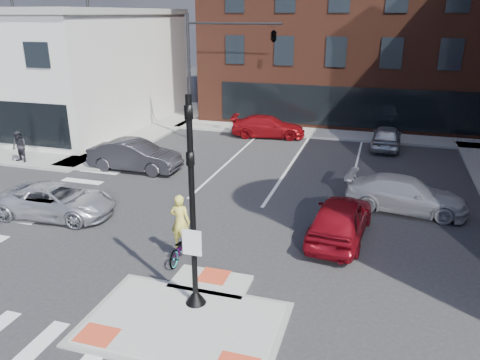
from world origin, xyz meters
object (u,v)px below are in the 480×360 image
(red_sedan, at_px, (340,218))
(bg_car_dark, at_px, (135,156))
(white_pickup, at_px, (406,194))
(bg_car_red, at_px, (268,126))
(silver_suv, at_px, (56,201))
(bg_car_silver, at_px, (387,137))
(cyclist, at_px, (181,238))
(pedestrian_a, at_px, (19,147))

(red_sedan, bearing_deg, bg_car_dark, -18.95)
(red_sedan, xyz_separation_m, white_pickup, (2.39, 3.52, -0.08))
(bg_car_red, bearing_deg, white_pickup, -148.28)
(bg_car_dark, distance_m, bg_car_red, 10.42)
(silver_suv, height_order, bg_car_silver, bg_car_silver)
(bg_car_red, bearing_deg, bg_car_dark, 143.34)
(bg_car_dark, height_order, bg_car_silver, bg_car_dark)
(white_pickup, distance_m, bg_car_red, 13.64)
(silver_suv, relative_size, white_pickup, 0.98)
(white_pickup, bearing_deg, red_sedan, 152.13)
(red_sedan, xyz_separation_m, cyclist, (-5.00, -3.20, -0.01))
(white_pickup, height_order, bg_car_silver, bg_car_silver)
(bg_car_dark, bearing_deg, pedestrian_a, 99.01)
(bg_car_silver, bearing_deg, red_sedan, 85.56)
(red_sedan, height_order, bg_car_red, red_sedan)
(red_sedan, distance_m, pedestrian_a, 18.31)
(silver_suv, height_order, bg_car_red, bg_car_red)
(silver_suv, distance_m, white_pickup, 14.64)
(bg_car_dark, relative_size, bg_car_silver, 1.15)
(silver_suv, bearing_deg, red_sedan, -88.00)
(white_pickup, xyz_separation_m, cyclist, (-7.39, -6.72, 0.07))
(cyclist, distance_m, pedestrian_a, 14.75)
(bg_car_red, height_order, cyclist, cyclist)
(white_pickup, xyz_separation_m, bg_car_silver, (-0.89, 9.98, 0.00))
(white_pickup, relative_size, bg_car_dark, 1.01)
(bg_car_red, relative_size, cyclist, 2.09)
(bg_car_dark, xyz_separation_m, bg_car_silver, (12.81, 8.50, -0.08))
(red_sedan, height_order, bg_car_dark, bg_car_dark)
(red_sedan, xyz_separation_m, bg_car_silver, (1.50, 13.50, -0.08))
(bg_car_dark, bearing_deg, bg_car_red, -28.87)
(bg_car_silver, bearing_deg, cyclist, 70.63)
(white_pickup, xyz_separation_m, pedestrian_a, (-20.26, 0.48, 0.31))
(silver_suv, bearing_deg, cyclist, -110.78)
(silver_suv, xyz_separation_m, bg_car_silver, (12.92, 14.87, 0.05))
(red_sedan, distance_m, bg_car_red, 15.40)
(pedestrian_a, bearing_deg, bg_car_silver, 35.78)
(white_pickup, height_order, bg_car_red, white_pickup)
(bg_car_red, height_order, pedestrian_a, pedestrian_a)
(bg_car_dark, relative_size, cyclist, 2.08)
(bg_car_red, xyz_separation_m, pedestrian_a, (-11.65, -10.09, 0.31))
(bg_car_dark, xyz_separation_m, cyclist, (6.31, -8.20, -0.01))
(silver_suv, relative_size, pedestrian_a, 2.78)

